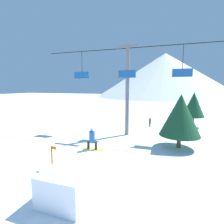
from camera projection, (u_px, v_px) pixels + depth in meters
ground_plane at (73, 199)px, 8.15m from camera, size 220.00×220.00×0.00m
mountain_ridge at (165, 75)px, 90.60m from camera, size 70.09×70.09×22.15m
snow_ramp at (79, 175)px, 8.94m from camera, size 2.09×4.26×1.47m
snowboarder at (92, 139)px, 10.35m from camera, size 1.41×0.33×1.32m
chairlift at (127, 83)px, 18.23m from camera, size 18.66×0.44×9.48m
pine_tree_near at (180, 115)px, 14.69m from camera, size 3.39×3.39×4.60m
pine_tree_far at (194, 105)px, 22.51m from camera, size 2.75×2.75×4.49m
trail_marker at (52, 156)px, 11.11m from camera, size 0.41×0.10×1.50m
distant_skier at (150, 122)px, 22.73m from camera, size 0.24×0.24×1.23m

